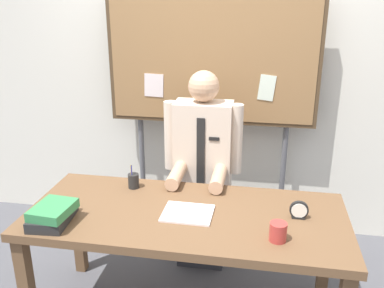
{
  "coord_description": "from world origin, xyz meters",
  "views": [
    {
      "loc": [
        0.41,
        -2.1,
        1.94
      ],
      "look_at": [
        0.0,
        0.19,
        1.1
      ],
      "focal_mm": 39.22,
      "sensor_mm": 36.0,
      "label": 1
    }
  ],
  "objects_px": {
    "person": "(203,178)",
    "open_notebook": "(188,213)",
    "bulletin_board": "(212,64)",
    "coffee_mug": "(278,232)",
    "desk": "(186,225)",
    "desk_clock": "(299,211)",
    "book_stack": "(53,214)",
    "pen_holder": "(133,181)"
  },
  "relations": [
    {
      "from": "coffee_mug",
      "to": "open_notebook",
      "type": "bearing_deg",
      "value": 159.82
    },
    {
      "from": "open_notebook",
      "to": "pen_holder",
      "type": "relative_size",
      "value": 1.78
    },
    {
      "from": "book_stack",
      "to": "pen_holder",
      "type": "height_order",
      "value": "pen_holder"
    },
    {
      "from": "coffee_mug",
      "to": "book_stack",
      "type": "bearing_deg",
      "value": -178.29
    },
    {
      "from": "person",
      "to": "desk",
      "type": "bearing_deg",
      "value": -90.0
    },
    {
      "from": "open_notebook",
      "to": "desk_clock",
      "type": "height_order",
      "value": "desk_clock"
    },
    {
      "from": "person",
      "to": "coffee_mug",
      "type": "bearing_deg",
      "value": -58.5
    },
    {
      "from": "open_notebook",
      "to": "pen_holder",
      "type": "height_order",
      "value": "pen_holder"
    },
    {
      "from": "book_stack",
      "to": "open_notebook",
      "type": "relative_size",
      "value": 1.06
    },
    {
      "from": "person",
      "to": "desk_clock",
      "type": "relative_size",
      "value": 13.95
    },
    {
      "from": "person",
      "to": "coffee_mug",
      "type": "xyz_separation_m",
      "value": [
        0.52,
        -0.84,
        0.12
      ]
    },
    {
      "from": "bulletin_board",
      "to": "coffee_mug",
      "type": "height_order",
      "value": "bulletin_board"
    },
    {
      "from": "bulletin_board",
      "to": "pen_holder",
      "type": "height_order",
      "value": "bulletin_board"
    },
    {
      "from": "person",
      "to": "desk_clock",
      "type": "distance_m",
      "value": 0.87
    },
    {
      "from": "desk",
      "to": "coffee_mug",
      "type": "bearing_deg",
      "value": -21.64
    },
    {
      "from": "book_stack",
      "to": "bulletin_board",
      "type": "bearing_deg",
      "value": 61.41
    },
    {
      "from": "person",
      "to": "pen_holder",
      "type": "xyz_separation_m",
      "value": [
        -0.4,
        -0.38,
        0.12
      ]
    },
    {
      "from": "bulletin_board",
      "to": "coffee_mug",
      "type": "bearing_deg",
      "value": -67.5
    },
    {
      "from": "coffee_mug",
      "to": "bulletin_board",
      "type": "bearing_deg",
      "value": 112.5
    },
    {
      "from": "open_notebook",
      "to": "pen_holder",
      "type": "distance_m",
      "value": 0.5
    },
    {
      "from": "pen_holder",
      "to": "bulletin_board",
      "type": "bearing_deg",
      "value": 63.08
    },
    {
      "from": "bulletin_board",
      "to": "pen_holder",
      "type": "relative_size",
      "value": 12.24
    },
    {
      "from": "open_notebook",
      "to": "coffee_mug",
      "type": "xyz_separation_m",
      "value": [
        0.5,
        -0.18,
        0.04
      ]
    },
    {
      "from": "desk",
      "to": "desk_clock",
      "type": "height_order",
      "value": "desk_clock"
    },
    {
      "from": "desk",
      "to": "coffee_mug",
      "type": "relative_size",
      "value": 18.4
    },
    {
      "from": "coffee_mug",
      "to": "pen_holder",
      "type": "bearing_deg",
      "value": 153.02
    },
    {
      "from": "person",
      "to": "desk_clock",
      "type": "bearing_deg",
      "value": -43.04
    },
    {
      "from": "desk",
      "to": "open_notebook",
      "type": "relative_size",
      "value": 6.46
    },
    {
      "from": "bulletin_board",
      "to": "desk_clock",
      "type": "bearing_deg",
      "value": -57.51
    },
    {
      "from": "desk_clock",
      "to": "pen_holder",
      "type": "bearing_deg",
      "value": 168.21
    },
    {
      "from": "person",
      "to": "open_notebook",
      "type": "distance_m",
      "value": 0.66
    },
    {
      "from": "pen_holder",
      "to": "person",
      "type": "bearing_deg",
      "value": 43.54
    },
    {
      "from": "book_stack",
      "to": "open_notebook",
      "type": "bearing_deg",
      "value": 17.22
    },
    {
      "from": "bulletin_board",
      "to": "coffee_mug",
      "type": "xyz_separation_m",
      "value": [
        0.52,
        -1.24,
        -0.64
      ]
    },
    {
      "from": "book_stack",
      "to": "coffee_mug",
      "type": "xyz_separation_m",
      "value": [
        1.21,
        0.04,
        -0.0
      ]
    },
    {
      "from": "bulletin_board",
      "to": "coffee_mug",
      "type": "distance_m",
      "value": 1.49
    },
    {
      "from": "person",
      "to": "pen_holder",
      "type": "bearing_deg",
      "value": -136.46
    },
    {
      "from": "person",
      "to": "bulletin_board",
      "type": "height_order",
      "value": "bulletin_board"
    },
    {
      "from": "book_stack",
      "to": "desk_clock",
      "type": "bearing_deg",
      "value": 12.09
    },
    {
      "from": "book_stack",
      "to": "pen_holder",
      "type": "bearing_deg",
      "value": 58.92
    },
    {
      "from": "bulletin_board",
      "to": "open_notebook",
      "type": "xyz_separation_m",
      "value": [
        0.01,
        -1.06,
        -0.69
      ]
    },
    {
      "from": "book_stack",
      "to": "coffee_mug",
      "type": "distance_m",
      "value": 1.21
    }
  ]
}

